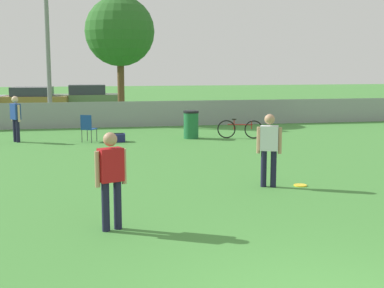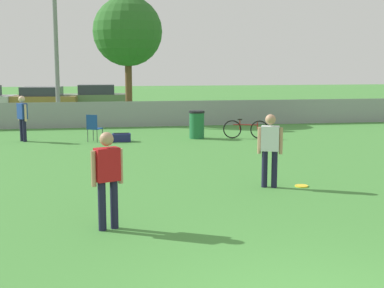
% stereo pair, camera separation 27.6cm
% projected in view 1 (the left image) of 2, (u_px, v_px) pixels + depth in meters
% --- Properties ---
extents(fence_backline, '(24.88, 0.07, 1.21)m').
position_uv_depth(fence_backline, '(148.00, 114.00, 23.12)').
color(fence_backline, gray).
rests_on(fence_backline, ground_plane).
extents(light_pole, '(0.90, 0.36, 7.40)m').
position_uv_depth(light_pole, '(47.00, 24.00, 23.67)').
color(light_pole, gray).
rests_on(light_pole, ground_plane).
extents(tree_near_pole, '(3.21, 3.21, 5.78)m').
position_uv_depth(tree_near_pole, '(120.00, 32.00, 24.57)').
color(tree_near_pole, brown).
rests_on(tree_near_pole, ground_plane).
extents(player_defender_red, '(0.52, 0.35, 1.62)m').
position_uv_depth(player_defender_red, '(111.00, 174.00, 8.67)').
color(player_defender_red, '#191933').
rests_on(player_defender_red, ground_plane).
extents(player_receiver_white, '(0.52, 0.34, 1.62)m').
position_uv_depth(player_receiver_white, '(269.00, 145.00, 11.74)').
color(player_receiver_white, '#191933').
rests_on(player_receiver_white, ground_plane).
extents(spectator_in_blue, '(0.40, 0.44, 1.60)m').
position_uv_depth(spectator_in_blue, '(16.00, 116.00, 18.49)').
color(spectator_in_blue, '#191933').
rests_on(spectator_in_blue, ground_plane).
extents(frisbee_disc, '(0.29, 0.29, 0.03)m').
position_uv_depth(frisbee_disc, '(300.00, 185.00, 11.97)').
color(frisbee_disc, yellow).
rests_on(frisbee_disc, ground_plane).
extents(folding_chair_sideline, '(0.58, 0.58, 0.96)m').
position_uv_depth(folding_chair_sideline, '(88.00, 127.00, 18.51)').
color(folding_chair_sideline, '#333338').
rests_on(folding_chair_sideline, ground_plane).
extents(bicycle_sideline, '(1.60, 0.59, 0.72)m').
position_uv_depth(bicycle_sideline, '(240.00, 129.00, 19.48)').
color(bicycle_sideline, black).
rests_on(bicycle_sideline, ground_plane).
extents(trash_bin, '(0.57, 0.57, 1.01)m').
position_uv_depth(trash_bin, '(191.00, 124.00, 19.49)').
color(trash_bin, '#1E6638').
rests_on(trash_bin, ground_plane).
extents(gear_bag_sideline, '(0.63, 0.35, 0.31)m').
position_uv_depth(gear_bag_sideline, '(116.00, 138.00, 18.65)').
color(gear_bag_sideline, navy).
rests_on(gear_bag_sideline, ground_plane).
extents(parked_car_tan, '(4.33, 2.34, 1.40)m').
position_uv_depth(parked_car_tan, '(32.00, 99.00, 30.23)').
color(parked_car_tan, black).
rests_on(parked_car_tan, ground_plane).
extents(parked_car_olive, '(4.00, 1.81, 1.49)m').
position_uv_depth(parked_car_olive, '(88.00, 98.00, 31.17)').
color(parked_car_olive, black).
rests_on(parked_car_olive, ground_plane).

